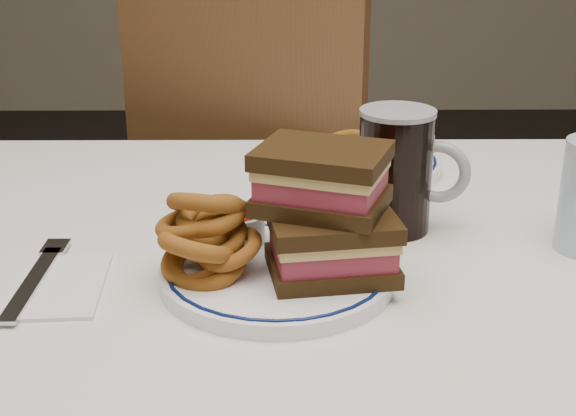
{
  "coord_description": "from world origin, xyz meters",
  "views": [
    {
      "loc": [
        -0.01,
        -0.83,
        1.13
      ],
      "look_at": [
        -0.0,
        -0.04,
        0.82
      ],
      "focal_mm": 50.0,
      "sensor_mm": 36.0,
      "label": 1
    }
  ],
  "objects_px": {
    "main_plate": "(277,273)",
    "far_plate": "(353,163)",
    "reuben_sandwich": "(327,211)",
    "chair_far": "(270,214)",
    "beer_mug": "(398,170)"
  },
  "relations": [
    {
      "from": "main_plate",
      "to": "far_plate",
      "type": "bearing_deg",
      "value": 73.22
    },
    {
      "from": "reuben_sandwich",
      "to": "far_plate",
      "type": "distance_m",
      "value": 0.38
    },
    {
      "from": "chair_far",
      "to": "far_plate",
      "type": "distance_m",
      "value": 0.45
    },
    {
      "from": "chair_far",
      "to": "main_plate",
      "type": "height_order",
      "value": "chair_far"
    },
    {
      "from": "reuben_sandwich",
      "to": "far_plate",
      "type": "xyz_separation_m",
      "value": [
        0.06,
        0.36,
        -0.07
      ]
    },
    {
      "from": "main_plate",
      "to": "far_plate",
      "type": "height_order",
      "value": "same"
    },
    {
      "from": "chair_far",
      "to": "beer_mug",
      "type": "distance_m",
      "value": 0.68
    },
    {
      "from": "reuben_sandwich",
      "to": "far_plate",
      "type": "height_order",
      "value": "reuben_sandwich"
    },
    {
      "from": "beer_mug",
      "to": "far_plate",
      "type": "distance_m",
      "value": 0.23
    },
    {
      "from": "main_plate",
      "to": "far_plate",
      "type": "xyz_separation_m",
      "value": [
        0.11,
        0.36,
        0.0
      ]
    },
    {
      "from": "chair_far",
      "to": "beer_mug",
      "type": "bearing_deg",
      "value": -74.92
    },
    {
      "from": "beer_mug",
      "to": "chair_far",
      "type": "bearing_deg",
      "value": 105.08
    },
    {
      "from": "far_plate",
      "to": "chair_far",
      "type": "bearing_deg",
      "value": 108.96
    },
    {
      "from": "main_plate",
      "to": "beer_mug",
      "type": "relative_size",
      "value": 1.66
    },
    {
      "from": "main_plate",
      "to": "chair_far",
      "type": "bearing_deg",
      "value": 91.4
    }
  ]
}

